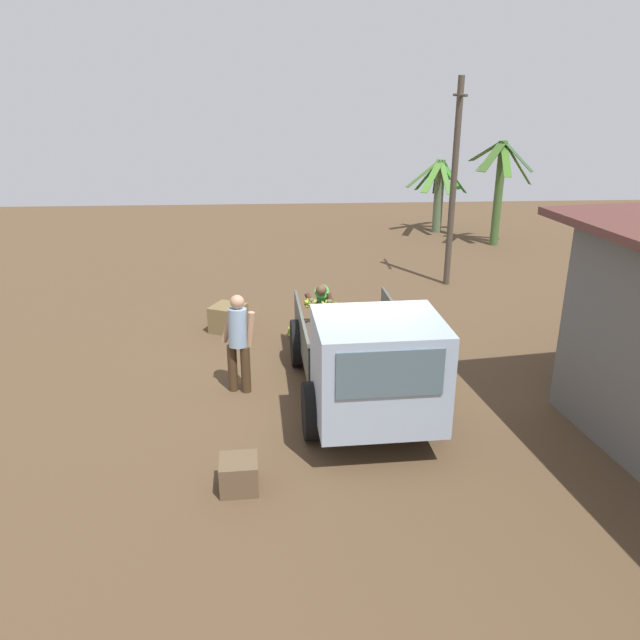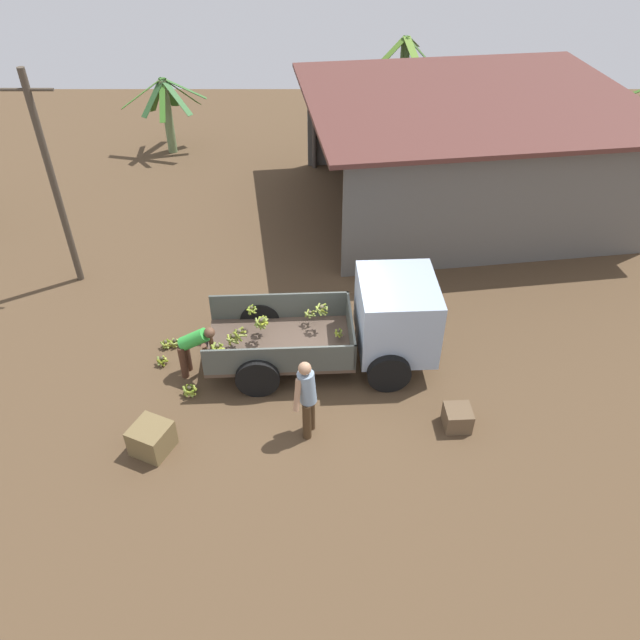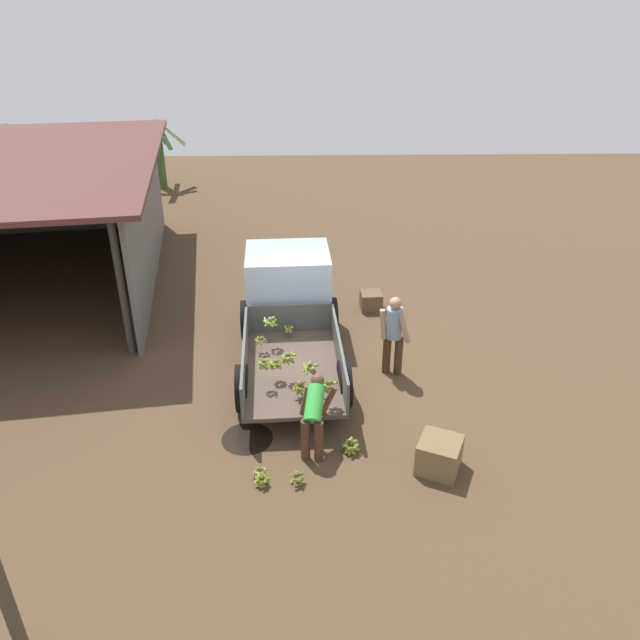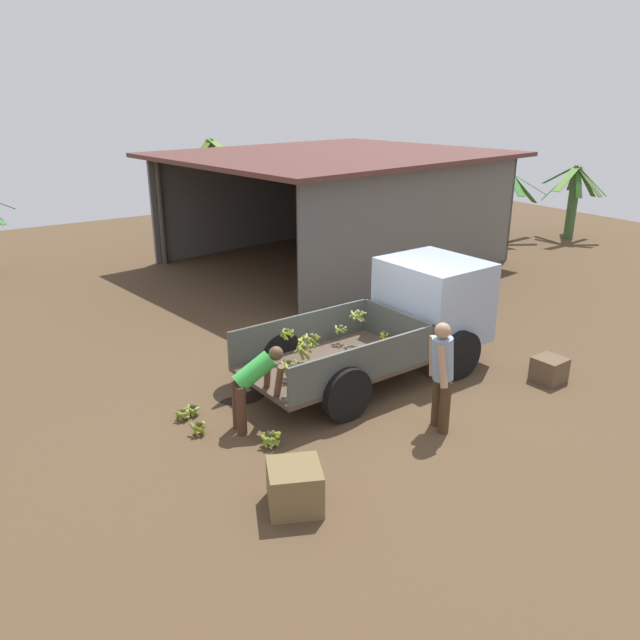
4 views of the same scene
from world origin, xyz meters
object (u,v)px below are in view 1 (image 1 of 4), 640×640
at_px(person_worker_loading, 323,303).
at_px(utility_pole, 454,182).
at_px(wooden_crate_1, 239,474).
at_px(banana_bunch_on_ground_3, 294,331).
at_px(banana_bunch_on_ground_2, 358,318).
at_px(wooden_crate_0, 228,318).
at_px(banana_bunch_on_ground_1, 361,320).
at_px(banana_bunch_on_ground_0, 333,318).
at_px(cargo_truck, 371,365).
at_px(person_foreground_visitor, 238,339).

bearing_deg(person_worker_loading, utility_pole, 144.67).
bearing_deg(wooden_crate_1, banana_bunch_on_ground_3, 170.98).
xyz_separation_m(banana_bunch_on_ground_2, wooden_crate_0, (0.32, -2.85, 0.17)).
relative_size(banana_bunch_on_ground_1, banana_bunch_on_ground_2, 0.98).
height_order(utility_pole, wooden_crate_1, utility_pole).
xyz_separation_m(banana_bunch_on_ground_0, banana_bunch_on_ground_1, (0.16, 0.60, -0.01)).
bearing_deg(cargo_truck, banana_bunch_on_ground_2, 172.59).
xyz_separation_m(utility_pole, banana_bunch_on_ground_0, (2.72, -3.24, -2.56)).
xyz_separation_m(cargo_truck, banana_bunch_on_ground_3, (-3.71, -1.10, -0.90)).
xyz_separation_m(utility_pole, banana_bunch_on_ground_3, (3.46, -4.14, -2.55)).
bearing_deg(banana_bunch_on_ground_0, utility_pole, 130.01).
height_order(cargo_truck, wooden_crate_0, cargo_truck).
height_order(utility_pole, person_foreground_visitor, utility_pole).
bearing_deg(person_worker_loading, banana_bunch_on_ground_1, 135.71).
height_order(banana_bunch_on_ground_3, wooden_crate_0, wooden_crate_0).
bearing_deg(person_worker_loading, person_foreground_visitor, -24.90).
bearing_deg(cargo_truck, wooden_crate_0, -151.85).
xyz_separation_m(cargo_truck, banana_bunch_on_ground_1, (-4.29, 0.40, -0.92)).
bearing_deg(banana_bunch_on_ground_2, wooden_crate_1, -20.87).
height_order(person_worker_loading, banana_bunch_on_ground_3, person_worker_loading).
relative_size(person_foreground_visitor, banana_bunch_on_ground_1, 6.87).
bearing_deg(banana_bunch_on_ground_2, person_foreground_visitor, -37.69).
relative_size(cargo_truck, person_worker_loading, 3.73).
distance_m(utility_pole, banana_bunch_on_ground_1, 4.68).
bearing_deg(wooden_crate_1, person_worker_loading, 164.36).
bearing_deg(wooden_crate_0, banana_bunch_on_ground_3, 72.46).
height_order(utility_pole, wooden_crate_0, utility_pole).
bearing_deg(person_foreground_visitor, banana_bunch_on_ground_2, -21.20).
distance_m(person_foreground_visitor, banana_bunch_on_ground_0, 3.74).
height_order(cargo_truck, banana_bunch_on_ground_2, cargo_truck).
bearing_deg(banana_bunch_on_ground_1, banana_bunch_on_ground_2, -166.17).
height_order(utility_pole, person_worker_loading, utility_pole).
bearing_deg(person_worker_loading, banana_bunch_on_ground_3, -86.96).
bearing_deg(person_foreground_visitor, banana_bunch_on_ground_1, -23.46).
bearing_deg(banana_bunch_on_ground_0, wooden_crate_1, -16.15).
bearing_deg(banana_bunch_on_ground_1, wooden_crate_1, -21.88).
distance_m(cargo_truck, person_worker_loading, 3.68).
bearing_deg(banana_bunch_on_ground_3, person_worker_loading, 83.40).
relative_size(cargo_truck, wooden_crate_0, 7.33).
height_order(person_foreground_visitor, banana_bunch_on_ground_3, person_foreground_visitor).
xyz_separation_m(person_foreground_visitor, banana_bunch_on_ground_2, (-3.15, 2.44, -0.85)).
bearing_deg(wooden_crate_1, cargo_truck, 128.20).
bearing_deg(cargo_truck, utility_pole, 154.13).
distance_m(person_foreground_visitor, banana_bunch_on_ground_2, 4.07).
bearing_deg(person_foreground_visitor, wooden_crate_0, 24.88).
distance_m(utility_pole, person_foreground_visitor, 7.96).
bearing_deg(wooden_crate_0, banana_bunch_on_ground_2, 96.44).
bearing_deg(utility_pole, banana_bunch_on_ground_1, -42.46).
xyz_separation_m(person_foreground_visitor, banana_bunch_on_ground_0, (-3.13, 1.88, -0.84)).
distance_m(person_worker_loading, banana_bunch_on_ground_2, 1.36).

